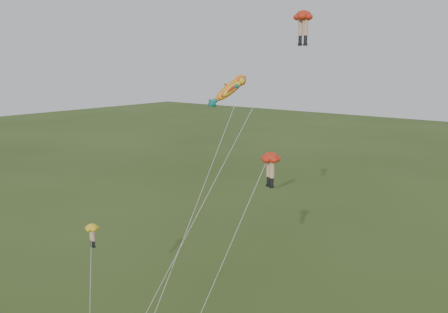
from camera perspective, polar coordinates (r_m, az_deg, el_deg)
The scene contains 4 objects.
legs_kite_red_high at distance 35.63m, azimuth 8.68°, elevation 14.68°, with size 5.33×15.03×22.82m.
legs_kite_red_mid at distance 31.78m, azimuth 5.13°, elevation -0.86°, with size 2.39×9.76×13.74m.
legs_kite_yellow at distance 36.23m, azimuth -14.88°, elevation -8.61°, with size 5.40×4.95×8.25m.
fish_kite at distance 37.40m, azimuth 0.71°, elevation 7.62°, with size 3.48×14.45×18.66m.
Camera 1 is at (20.96, -19.14, 19.47)m, focal length 40.00 mm.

